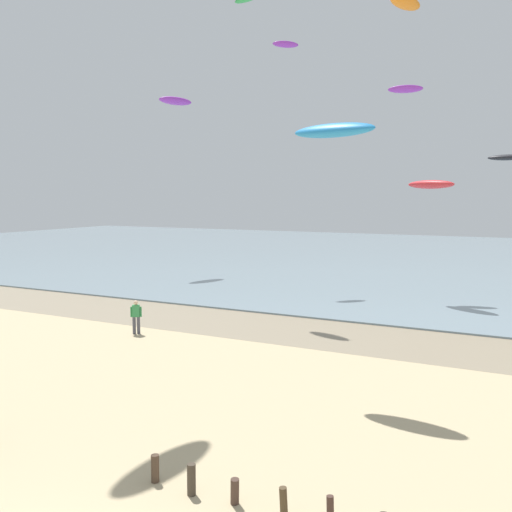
% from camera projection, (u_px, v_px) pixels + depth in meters
% --- Properties ---
extents(wet_sand_strip, '(120.00, 5.92, 0.01)m').
position_uv_depth(wet_sand_strip, '(351.00, 337.00, 27.42)').
color(wet_sand_strip, gray).
rests_on(wet_sand_strip, ground).
extents(sea, '(160.00, 70.00, 0.10)m').
position_uv_depth(sea, '(451.00, 258.00, 61.21)').
color(sea, gray).
rests_on(sea, ground).
extents(person_mid_beach, '(0.51, 0.37, 1.71)m').
position_uv_depth(person_mid_beach, '(136.00, 316.00, 27.94)').
color(person_mid_beach, '#4C4C56').
rests_on(person_mid_beach, ground).
extents(kite_aloft_0, '(3.57, 2.53, 0.68)m').
position_uv_depth(kite_aloft_0, '(431.00, 184.00, 35.74)').
color(kite_aloft_0, red).
extents(kite_aloft_2, '(3.29, 1.51, 0.73)m').
position_uv_depth(kite_aloft_2, '(334.00, 130.00, 19.95)').
color(kite_aloft_2, '#2384D1').
extents(kite_aloft_5, '(2.34, 3.68, 0.87)m').
position_uv_depth(kite_aloft_5, '(175.00, 101.00, 49.80)').
color(kite_aloft_5, purple).
extents(kite_aloft_8, '(2.79, 1.00, 0.50)m').
position_uv_depth(kite_aloft_8, '(507.00, 157.00, 41.52)').
color(kite_aloft_8, black).
extents(kite_aloft_9, '(1.65, 2.58, 0.68)m').
position_uv_depth(kite_aloft_9, '(405.00, 2.00, 26.85)').
color(kite_aloft_9, orange).
extents(kite_aloft_10, '(2.03, 1.94, 0.58)m').
position_uv_depth(kite_aloft_10, '(286.00, 44.00, 42.38)').
color(kite_aloft_10, purple).
extents(kite_aloft_11, '(2.56, 1.42, 0.69)m').
position_uv_depth(kite_aloft_11, '(405.00, 89.00, 39.02)').
color(kite_aloft_11, purple).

